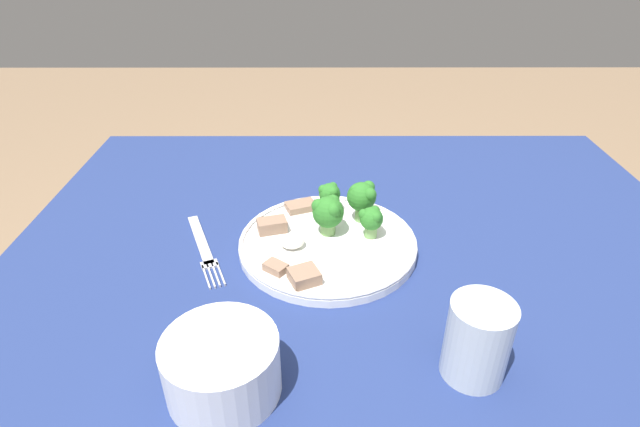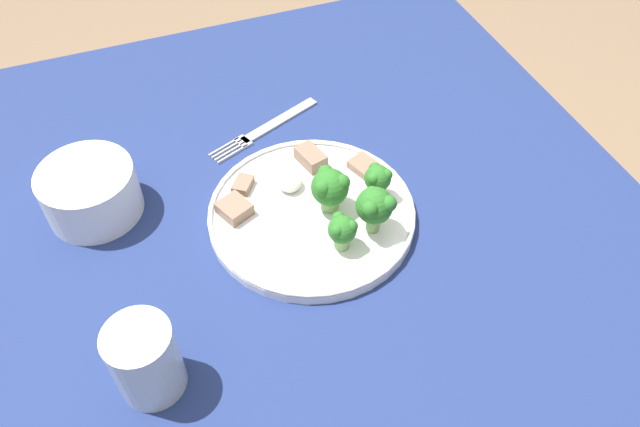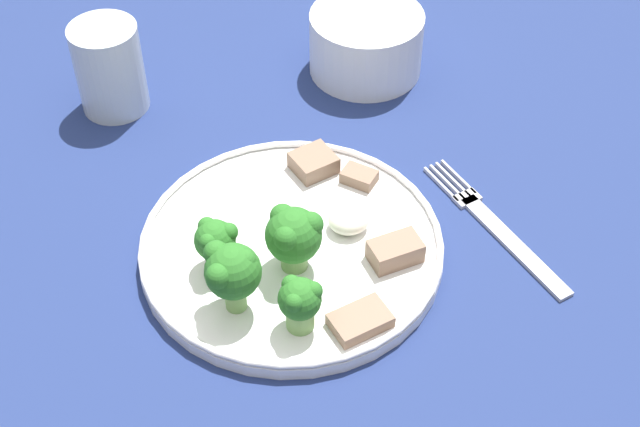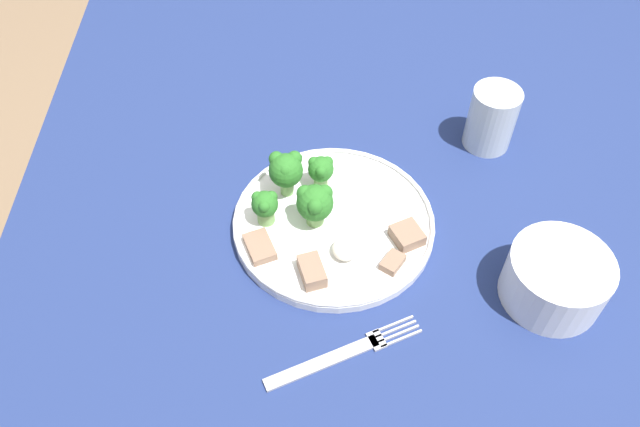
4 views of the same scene
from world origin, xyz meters
name	(u,v)px [view 4 (image 4 of 4)]	position (x,y,z in m)	size (l,w,h in m)	color
ground_plane	(372,414)	(0.00, 0.00, 0.00)	(8.00, 8.00, 0.00)	#7F664C
table	(400,242)	(0.00, 0.00, 0.67)	(1.07, 1.08, 0.78)	navy
dinner_plate	(334,223)	(0.05, -0.11, 0.78)	(0.26, 0.26, 0.02)	white
fork	(343,354)	(0.24, -0.10, 0.78)	(0.09, 0.18, 0.00)	#B2B2B7
cream_bowl	(555,280)	(0.17, 0.15, 0.81)	(0.12, 0.12, 0.07)	white
drinking_glass	(491,121)	(-0.10, 0.13, 0.82)	(0.07, 0.07, 0.09)	silver
broccoli_floret_near_rim_left	(321,170)	(-0.01, -0.12, 0.82)	(0.04, 0.03, 0.05)	#709E56
broccoli_floret_center_left	(265,205)	(0.05, -0.19, 0.82)	(0.04, 0.03, 0.05)	#709E56
broccoli_floret_back_left	(315,203)	(0.05, -0.13, 0.82)	(0.05, 0.05, 0.06)	#709E56
broccoli_floret_front_left	(286,168)	(0.00, -0.17, 0.83)	(0.05, 0.05, 0.07)	#709E56
meat_slice_front_slice	(312,271)	(0.14, -0.14, 0.80)	(0.05, 0.04, 0.02)	#846651
meat_slice_middle_slice	(407,235)	(0.09, -0.01, 0.80)	(0.05, 0.05, 0.02)	#846651
meat_slice_rear_slice	(393,262)	(0.12, -0.04, 0.79)	(0.04, 0.04, 0.01)	#846651
meat_slice_edge_slice	(260,247)	(0.10, -0.20, 0.79)	(0.05, 0.05, 0.01)	#846651
sauce_dollop	(345,248)	(0.10, -0.09, 0.80)	(0.04, 0.03, 0.02)	silver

